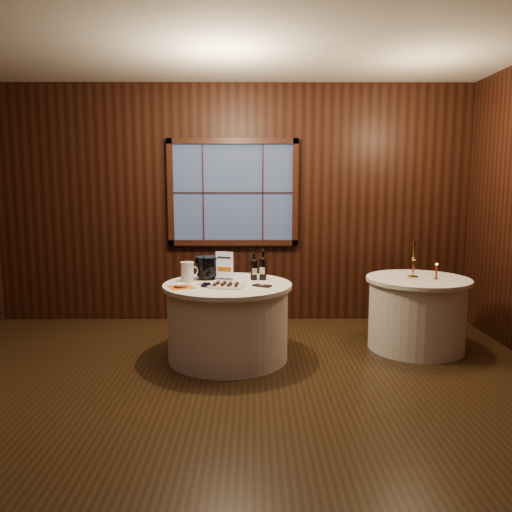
{
  "coord_description": "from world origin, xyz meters",
  "views": [
    {
      "loc": [
        0.26,
        -3.87,
        1.73
      ],
      "look_at": [
        0.28,
        0.9,
        1.06
      ],
      "focal_mm": 35.0,
      "sensor_mm": 36.0,
      "label": 1
    }
  ],
  "objects_px": {
    "main_table": "(228,321)",
    "red_candle": "(436,273)",
    "port_bottle_left": "(254,268)",
    "port_bottle_right": "(263,267)",
    "ice_bucket": "(207,267)",
    "chocolate_plate": "(227,285)",
    "chocolate_box": "(262,286)",
    "cracker_bowl": "(181,285)",
    "brass_candlestick": "(413,265)",
    "grape_bunch": "(207,285)",
    "glass_pitcher": "(188,272)",
    "side_table": "(417,313)",
    "sign_stand": "(225,270)"
  },
  "relations": [
    {
      "from": "main_table",
      "to": "red_candle",
      "type": "xyz_separation_m",
      "value": [
        2.15,
        0.2,
        0.45
      ]
    },
    {
      "from": "grape_bunch",
      "to": "cracker_bowl",
      "type": "xyz_separation_m",
      "value": [
        -0.24,
        -0.03,
        -0.0
      ]
    },
    {
      "from": "chocolate_box",
      "to": "glass_pitcher",
      "type": "distance_m",
      "value": 0.8
    },
    {
      "from": "grape_bunch",
      "to": "red_candle",
      "type": "xyz_separation_m",
      "value": [
        2.34,
        0.36,
        0.05
      ]
    },
    {
      "from": "main_table",
      "to": "glass_pitcher",
      "type": "distance_m",
      "value": 0.64
    },
    {
      "from": "ice_bucket",
      "to": "brass_candlestick",
      "type": "xyz_separation_m",
      "value": [
        2.17,
        0.06,
        0.02
      ]
    },
    {
      "from": "port_bottle_right",
      "to": "brass_candlestick",
      "type": "height_order",
      "value": "brass_candlestick"
    },
    {
      "from": "sign_stand",
      "to": "chocolate_plate",
      "type": "relative_size",
      "value": 0.82
    },
    {
      "from": "side_table",
      "to": "brass_candlestick",
      "type": "xyz_separation_m",
      "value": [
        -0.06,
        -0.01,
        0.53
      ]
    },
    {
      "from": "port_bottle_left",
      "to": "port_bottle_right",
      "type": "relative_size",
      "value": 0.92
    },
    {
      "from": "cracker_bowl",
      "to": "chocolate_plate",
      "type": "bearing_deg",
      "value": 0.06
    },
    {
      "from": "side_table",
      "to": "red_candle",
      "type": "distance_m",
      "value": 0.49
    },
    {
      "from": "chocolate_box",
      "to": "cracker_bowl",
      "type": "height_order",
      "value": "cracker_bowl"
    },
    {
      "from": "chocolate_plate",
      "to": "glass_pitcher",
      "type": "relative_size",
      "value": 1.87
    },
    {
      "from": "ice_bucket",
      "to": "main_table",
      "type": "bearing_deg",
      "value": -46.49
    },
    {
      "from": "main_table",
      "to": "grape_bunch",
      "type": "xyz_separation_m",
      "value": [
        -0.19,
        -0.16,
        0.4
      ]
    },
    {
      "from": "chocolate_plate",
      "to": "chocolate_box",
      "type": "bearing_deg",
      "value": 6.89
    },
    {
      "from": "ice_bucket",
      "to": "chocolate_box",
      "type": "bearing_deg",
      "value": -33.94
    },
    {
      "from": "glass_pitcher",
      "to": "chocolate_plate",
      "type": "bearing_deg",
      "value": -59.81
    },
    {
      "from": "side_table",
      "to": "port_bottle_right",
      "type": "height_order",
      "value": "port_bottle_right"
    },
    {
      "from": "port_bottle_left",
      "to": "red_candle",
      "type": "bearing_deg",
      "value": -13.99
    },
    {
      "from": "chocolate_plate",
      "to": "cracker_bowl",
      "type": "height_order",
      "value": "chocolate_plate"
    },
    {
      "from": "sign_stand",
      "to": "ice_bucket",
      "type": "bearing_deg",
      "value": -178.59
    },
    {
      "from": "glass_pitcher",
      "to": "port_bottle_left",
      "type": "bearing_deg",
      "value": -17.02
    },
    {
      "from": "port_bottle_right",
      "to": "glass_pitcher",
      "type": "relative_size",
      "value": 1.57
    },
    {
      "from": "chocolate_plate",
      "to": "grape_bunch",
      "type": "bearing_deg",
      "value": 171.91
    },
    {
      "from": "side_table",
      "to": "sign_stand",
      "type": "bearing_deg",
      "value": -176.35
    },
    {
      "from": "grape_bunch",
      "to": "port_bottle_left",
      "type": "bearing_deg",
      "value": 37.79
    },
    {
      "from": "side_table",
      "to": "cracker_bowl",
      "type": "bearing_deg",
      "value": -168.71
    },
    {
      "from": "port_bottle_right",
      "to": "ice_bucket",
      "type": "xyz_separation_m",
      "value": [
        -0.58,
        0.04,
        -0.01
      ]
    },
    {
      "from": "ice_bucket",
      "to": "chocolate_plate",
      "type": "height_order",
      "value": "ice_bucket"
    },
    {
      "from": "port_bottle_right",
      "to": "main_table",
      "type": "bearing_deg",
      "value": -139.02
    },
    {
      "from": "main_table",
      "to": "grape_bunch",
      "type": "distance_m",
      "value": 0.47
    },
    {
      "from": "main_table",
      "to": "glass_pitcher",
      "type": "relative_size",
      "value": 6.37
    },
    {
      "from": "ice_bucket",
      "to": "glass_pitcher",
      "type": "xyz_separation_m",
      "value": [
        -0.19,
        -0.13,
        -0.02
      ]
    },
    {
      "from": "port_bottle_right",
      "to": "chocolate_plate",
      "type": "relative_size",
      "value": 0.84
    },
    {
      "from": "grape_bunch",
      "to": "cracker_bowl",
      "type": "height_order",
      "value": "grape_bunch"
    },
    {
      "from": "grape_bunch",
      "to": "red_candle",
      "type": "relative_size",
      "value": 1.08
    },
    {
      "from": "main_table",
      "to": "grape_bunch",
      "type": "bearing_deg",
      "value": -140.53
    },
    {
      "from": "port_bottle_left",
      "to": "port_bottle_right",
      "type": "xyz_separation_m",
      "value": [
        0.09,
        0.0,
        0.01
      ]
    },
    {
      "from": "main_table",
      "to": "port_bottle_right",
      "type": "relative_size",
      "value": 4.05
    },
    {
      "from": "main_table",
      "to": "red_candle",
      "type": "relative_size",
      "value": 7.38
    },
    {
      "from": "grape_bunch",
      "to": "brass_candlestick",
      "type": "bearing_deg",
      "value": 11.96
    },
    {
      "from": "main_table",
      "to": "ice_bucket",
      "type": "relative_size",
      "value": 5.43
    },
    {
      "from": "port_bottle_left",
      "to": "ice_bucket",
      "type": "distance_m",
      "value": 0.49
    },
    {
      "from": "sign_stand",
      "to": "chocolate_plate",
      "type": "height_order",
      "value": "sign_stand"
    },
    {
      "from": "side_table",
      "to": "sign_stand",
      "type": "height_order",
      "value": "sign_stand"
    },
    {
      "from": "red_candle",
      "to": "cracker_bowl",
      "type": "bearing_deg",
      "value": -171.56
    },
    {
      "from": "sign_stand",
      "to": "port_bottle_left",
      "type": "relative_size",
      "value": 1.06
    },
    {
      "from": "sign_stand",
      "to": "red_candle",
      "type": "bearing_deg",
      "value": 21.39
    }
  ]
}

